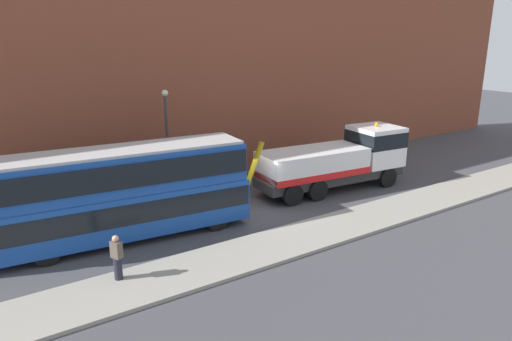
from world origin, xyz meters
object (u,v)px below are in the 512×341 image
(recovery_tow_truck, at_px, (338,159))
(street_lamp, at_px, (167,133))
(pedestrian_onlooker, at_px, (117,258))
(double_decker_bus, at_px, (123,190))

(recovery_tow_truck, xyz_separation_m, street_lamp, (-8.46, 4.59, 1.71))
(recovery_tow_truck, bearing_deg, pedestrian_onlooker, -160.31)
(double_decker_bus, relative_size, pedestrian_onlooker, 6.54)
(pedestrian_onlooker, height_order, street_lamp, street_lamp)
(double_decker_bus, xyz_separation_m, street_lamp, (4.08, 4.54, 1.24))
(double_decker_bus, xyz_separation_m, pedestrian_onlooker, (-1.50, -3.63, -1.25))
(double_decker_bus, height_order, pedestrian_onlooker, double_decker_bus)
(double_decker_bus, height_order, street_lamp, street_lamp)
(recovery_tow_truck, bearing_deg, double_decker_bus, -174.83)
(recovery_tow_truck, height_order, street_lamp, street_lamp)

